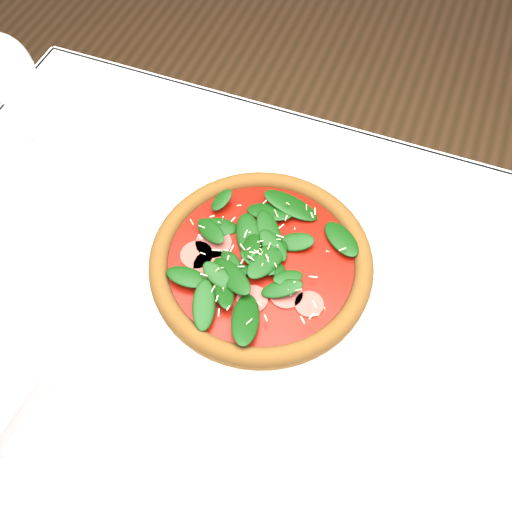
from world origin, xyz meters
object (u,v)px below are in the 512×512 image
at_px(plate, 261,267).
at_px(napkin, 19,425).
at_px(wine_glass, 5,72).
at_px(pizza, 261,260).

xyz_separation_m(plate, napkin, (-0.19, -0.31, -0.00)).
bearing_deg(plate, wine_glass, 167.54).
xyz_separation_m(pizza, wine_glass, (-0.42, 0.09, 0.11)).
relative_size(plate, napkin, 2.19).
relative_size(pizza, napkin, 2.22).
xyz_separation_m(plate, wine_glass, (-0.42, 0.09, 0.14)).
distance_m(plate, napkin, 0.36).
relative_size(wine_glass, napkin, 1.25).
bearing_deg(wine_glass, napkin, -59.87).
height_order(pizza, napkin, pizza).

